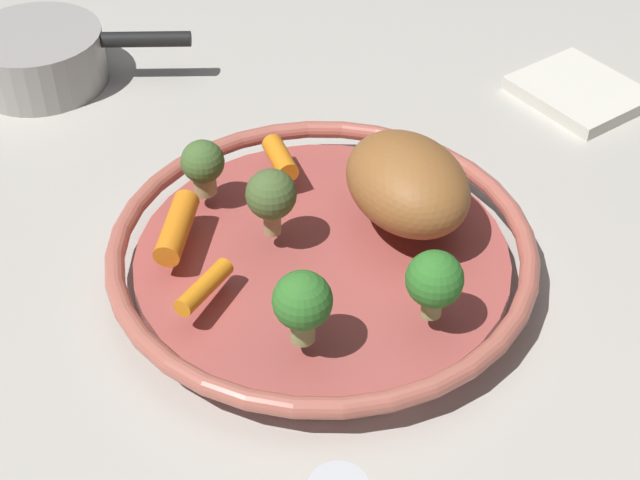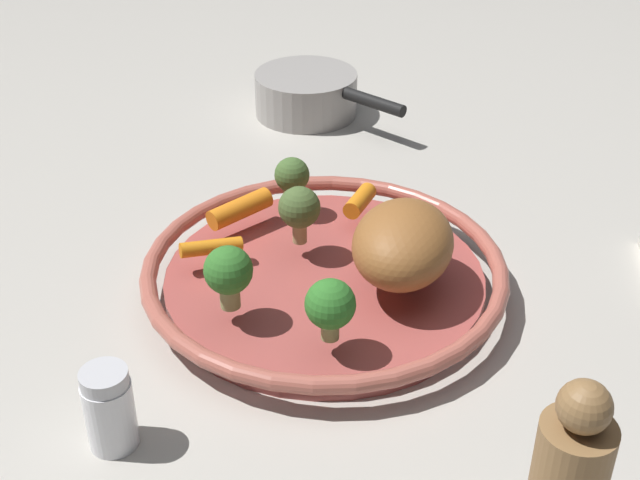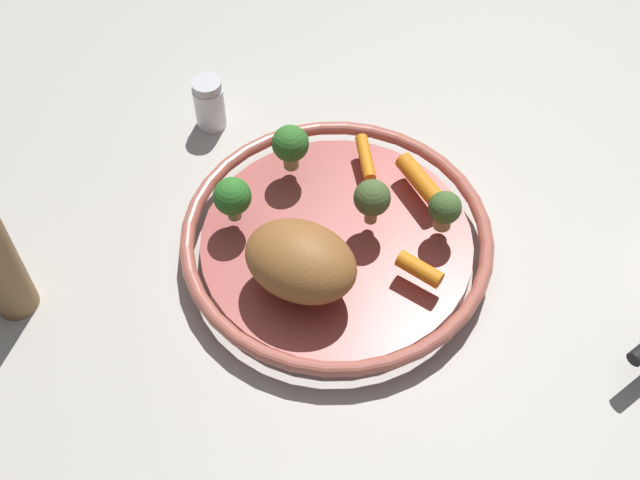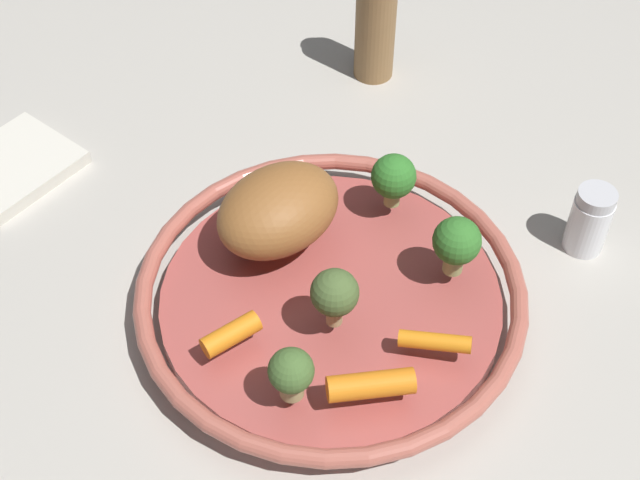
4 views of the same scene
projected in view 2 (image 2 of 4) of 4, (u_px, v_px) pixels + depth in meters
ground_plane at (324, 292)px, 0.84m from camera, size 2.56×2.56×0.00m
serving_bowl at (324, 276)px, 0.83m from camera, size 0.35×0.35×0.04m
roast_chicken_piece at (403, 244)px, 0.78m from camera, size 0.15×0.13×0.07m
baby_carrot_back at (360, 201)px, 0.89m from camera, size 0.05×0.04×0.02m
baby_carrot_near_rim at (211, 247)px, 0.82m from camera, size 0.03×0.06×0.02m
baby_carrot_right at (240, 209)px, 0.88m from camera, size 0.06×0.07×0.02m
broccoli_floret_small at (299, 209)px, 0.82m from camera, size 0.04×0.04×0.06m
broccoli_floret_mid at (228, 272)px, 0.74m from camera, size 0.04×0.04×0.06m
broccoli_floret_edge at (330, 305)px, 0.70m from camera, size 0.04×0.04×0.06m
broccoli_floret_large at (292, 177)px, 0.89m from camera, size 0.04×0.04×0.05m
salt_shaker at (109, 409)px, 0.65m from camera, size 0.04×0.04×0.07m
saucepan at (307, 94)px, 1.17m from camera, size 0.19×0.18×0.06m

